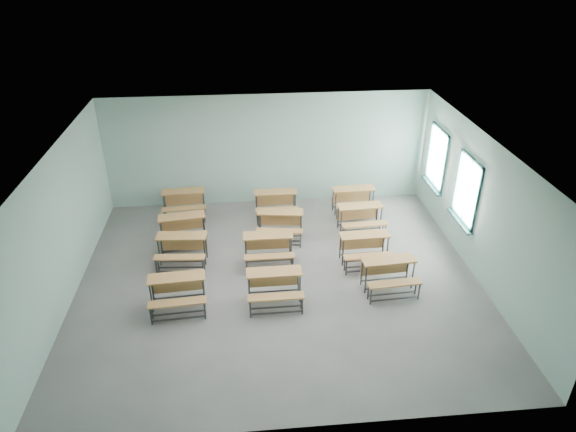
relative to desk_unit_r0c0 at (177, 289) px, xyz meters
name	(u,v)px	position (x,y,z in m)	size (l,w,h in m)	color
room	(282,218)	(2.26, 0.81, 1.11)	(9.04, 8.04, 3.24)	gray
desk_unit_r0c0	(177,289)	(0.00, 0.00, 0.00)	(1.22, 0.86, 0.73)	#AA743D
desk_unit_r0c1	(275,283)	(2.02, 0.00, 0.00)	(1.18, 0.79, 0.73)	#AA743D
desk_unit_r0c2	(389,271)	(4.54, 0.22, 0.00)	(1.22, 0.86, 0.73)	#AA743D
desk_unit_r1c0	(182,246)	(-0.05, 1.66, 0.00)	(1.22, 0.87, 0.73)	#AA743D
desk_unit_r1c1	(268,245)	(1.98, 1.51, 0.00)	(1.17, 0.79, 0.73)	#AA743D
desk_unit_r1c2	(365,245)	(4.26, 1.31, 0.00)	(1.19, 0.81, 0.73)	#AA743D
desk_unit_r2c0	(182,226)	(-0.11, 2.63, 0.00)	(1.26, 0.93, 0.73)	#AA743D
desk_unit_r2c1	(280,221)	(2.35, 2.64, 0.00)	(1.26, 0.94, 0.73)	#AA743D
desk_unit_r2c2	(361,215)	(4.48, 2.76, 0.00)	(1.22, 0.86, 0.73)	#AA743D
desk_unit_r3c0	(184,200)	(-0.20, 4.07, 0.00)	(1.22, 0.86, 0.73)	#AA743D
desk_unit_r3c1	(276,201)	(2.33, 3.79, 0.00)	(1.17, 0.79, 0.73)	#AA743D
desk_unit_r3c2	(354,197)	(4.52, 3.79, 0.00)	(1.20, 0.84, 0.73)	#AA743D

